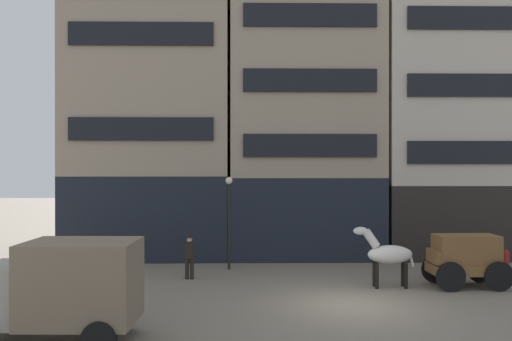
{
  "coord_description": "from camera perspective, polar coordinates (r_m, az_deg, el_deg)",
  "views": [
    {
      "loc": [
        -3.36,
        -16.11,
        4.48
      ],
      "look_at": [
        -3.08,
        2.01,
        4.43
      ],
      "focal_mm": 34.41,
      "sensor_mm": 36.0,
      "label": 1
    }
  ],
  "objects": [
    {
      "name": "building_far_left",
      "position": [
        26.72,
        -11.86,
        5.25
      ],
      "size": [
        8.63,
        6.3,
        13.61
      ],
      "color": "black",
      "rests_on": "ground_plane"
    },
    {
      "name": "building_center_right",
      "position": [
        28.77,
        22.61,
        8.26
      ],
      "size": [
        9.5,
        6.3,
        16.98
      ],
      "color": "black",
      "rests_on": "ground_plane"
    },
    {
      "name": "fire_hydrant_curbside",
      "position": [
        25.15,
        27.1,
        -9.12
      ],
      "size": [
        0.24,
        0.24,
        0.83
      ],
      "color": "maroon",
      "rests_on": "ground_plane"
    },
    {
      "name": "draft_horse",
      "position": [
        19.42,
        15.03,
        -9.35
      ],
      "size": [
        2.35,
        0.63,
        2.3
      ],
      "color": "beige",
      "rests_on": "ground_plane"
    },
    {
      "name": "building_center_left",
      "position": [
        26.6,
        5.5,
        8.88
      ],
      "size": [
        8.05,
        6.3,
        16.92
      ],
      "color": "black",
      "rests_on": "ground_plane"
    },
    {
      "name": "cargo_wagon",
      "position": [
        20.44,
        23.11,
        -9.23
      ],
      "size": [
        2.93,
        1.56,
        1.98
      ],
      "color": "brown",
      "rests_on": "ground_plane"
    },
    {
      "name": "pedestrian_officer",
      "position": [
        20.39,
        -7.74,
        -9.71
      ],
      "size": [
        0.5,
        0.5,
        1.79
      ],
      "color": "black",
      "rests_on": "ground_plane"
    },
    {
      "name": "streetlamp_curbside",
      "position": [
        21.96,
        -3.15,
        -4.55
      ],
      "size": [
        0.32,
        0.32,
        4.12
      ],
      "color": "black",
      "rests_on": "ground_plane"
    },
    {
      "name": "ground_plane",
      "position": [
        17.05,
        10.89,
        -15.06
      ],
      "size": [
        120.0,
        120.0,
        0.0
      ],
      "primitive_type": "plane",
      "color": "slate"
    },
    {
      "name": "delivery_truck_near",
      "position": [
        13.97,
        -21.91,
        -12.48
      ],
      "size": [
        4.38,
        2.19,
        2.62
      ],
      "color": "gray",
      "rests_on": "ground_plane"
    }
  ]
}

